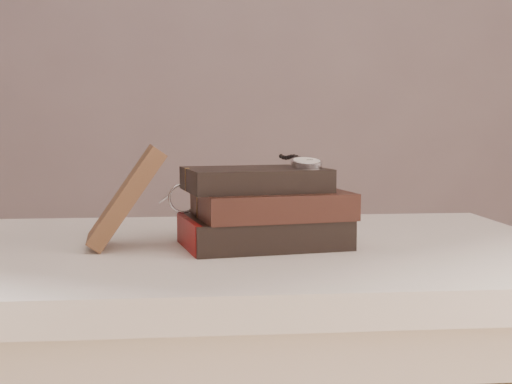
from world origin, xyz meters
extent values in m
cube|color=silver|center=(0.00, 0.35, 0.73)|extent=(1.00, 0.60, 0.04)
cube|color=white|center=(0.00, 0.35, 0.67)|extent=(0.88, 0.49, 0.08)
cube|color=black|center=(0.07, 0.33, 0.77)|extent=(0.24, 0.18, 0.04)
cube|color=beige|center=(0.08, 0.33, 0.77)|extent=(0.23, 0.17, 0.03)
cube|color=gold|center=(-0.03, 0.34, 0.77)|extent=(0.01, 0.01, 0.04)
cube|color=maroon|center=(-0.03, 0.31, 0.77)|extent=(0.03, 0.14, 0.04)
cube|color=black|center=(0.09, 0.33, 0.81)|extent=(0.22, 0.17, 0.04)
cube|color=beige|center=(0.09, 0.33, 0.81)|extent=(0.22, 0.16, 0.03)
cube|color=gold|center=(-0.01, 0.33, 0.81)|extent=(0.01, 0.01, 0.04)
cube|color=black|center=(0.06, 0.34, 0.84)|extent=(0.21, 0.16, 0.03)
cube|color=beige|center=(0.07, 0.34, 0.84)|extent=(0.20, 0.15, 0.02)
cube|color=gold|center=(-0.03, 0.34, 0.84)|extent=(0.01, 0.01, 0.03)
cube|color=#432A1A|center=(-0.11, 0.34, 0.82)|extent=(0.12, 0.10, 0.14)
cylinder|color=silver|center=(0.13, 0.33, 0.86)|extent=(0.05, 0.05, 0.02)
cylinder|color=white|center=(0.13, 0.33, 0.87)|extent=(0.04, 0.04, 0.01)
torus|color=silver|center=(0.13, 0.33, 0.87)|extent=(0.05, 0.05, 0.01)
cylinder|color=silver|center=(0.13, 0.36, 0.86)|extent=(0.01, 0.01, 0.01)
cube|color=black|center=(0.13, 0.34, 0.87)|extent=(0.00, 0.01, 0.00)
cube|color=black|center=(0.14, 0.33, 0.87)|extent=(0.01, 0.00, 0.00)
sphere|color=black|center=(0.13, 0.36, 0.87)|extent=(0.01, 0.01, 0.01)
sphere|color=black|center=(0.13, 0.38, 0.87)|extent=(0.01, 0.01, 0.01)
sphere|color=black|center=(0.13, 0.39, 0.87)|extent=(0.01, 0.01, 0.01)
sphere|color=black|center=(0.12, 0.40, 0.87)|extent=(0.01, 0.01, 0.01)
sphere|color=black|center=(0.12, 0.41, 0.87)|extent=(0.01, 0.01, 0.01)
sphere|color=black|center=(0.12, 0.42, 0.87)|extent=(0.01, 0.01, 0.01)
sphere|color=black|center=(0.12, 0.44, 0.87)|extent=(0.01, 0.01, 0.01)
sphere|color=black|center=(0.11, 0.45, 0.87)|extent=(0.01, 0.01, 0.01)
torus|color=silver|center=(-0.04, 0.38, 0.81)|extent=(0.04, 0.02, 0.04)
torus|color=silver|center=(0.01, 0.39, 0.81)|extent=(0.04, 0.02, 0.04)
cylinder|color=silver|center=(-0.01, 0.39, 0.81)|extent=(0.01, 0.01, 0.00)
cylinder|color=silver|center=(-0.06, 0.43, 0.81)|extent=(0.02, 0.10, 0.02)
cylinder|color=silver|center=(0.02, 0.44, 0.81)|extent=(0.02, 0.10, 0.02)
camera|label=1|loc=(-0.03, -0.65, 0.92)|focal=50.79mm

